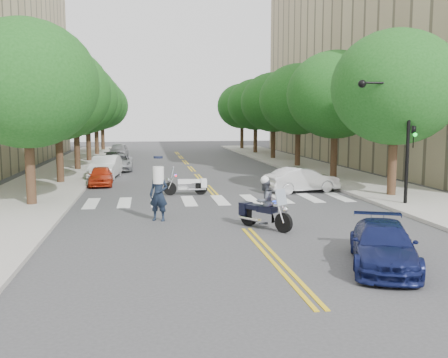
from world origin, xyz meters
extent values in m
plane|color=#38383A|center=(0.00, 0.00, 0.00)|extent=(140.00, 140.00, 0.00)
cube|color=#9E9991|center=(-9.50, 22.00, 0.07)|extent=(5.00, 60.00, 0.15)
cube|color=#9E9991|center=(9.50, 22.00, 0.07)|extent=(5.00, 60.00, 0.15)
cylinder|color=#382316|center=(-8.80, 6.00, 1.66)|extent=(0.44, 0.44, 3.32)
ellipsoid|color=#174C15|center=(-8.80, 6.00, 5.56)|extent=(6.40, 6.40, 5.76)
cylinder|color=#382316|center=(-8.80, 14.00, 1.66)|extent=(0.44, 0.44, 3.32)
ellipsoid|color=#174C15|center=(-8.80, 14.00, 5.56)|extent=(6.40, 6.40, 5.76)
cylinder|color=#382316|center=(-8.80, 22.00, 1.66)|extent=(0.44, 0.44, 3.32)
ellipsoid|color=#174C15|center=(-8.80, 22.00, 5.56)|extent=(6.40, 6.40, 5.76)
cylinder|color=#382316|center=(-8.80, 30.00, 1.66)|extent=(0.44, 0.44, 3.32)
ellipsoid|color=#174C15|center=(-8.80, 30.00, 5.56)|extent=(6.40, 6.40, 5.76)
cylinder|color=#382316|center=(-8.80, 38.00, 1.66)|extent=(0.44, 0.44, 3.32)
ellipsoid|color=#174C15|center=(-8.80, 38.00, 5.56)|extent=(6.40, 6.40, 5.76)
cylinder|color=#382316|center=(-8.80, 46.00, 1.66)|extent=(0.44, 0.44, 3.32)
ellipsoid|color=#174C15|center=(-8.80, 46.00, 5.56)|extent=(6.40, 6.40, 5.76)
cylinder|color=#382316|center=(8.80, 6.00, 1.66)|extent=(0.44, 0.44, 3.32)
ellipsoid|color=#174C15|center=(8.80, 6.00, 5.56)|extent=(6.40, 6.40, 5.76)
cylinder|color=#382316|center=(8.80, 14.00, 1.66)|extent=(0.44, 0.44, 3.32)
ellipsoid|color=#174C15|center=(8.80, 14.00, 5.56)|extent=(6.40, 6.40, 5.76)
cylinder|color=#382316|center=(8.80, 22.00, 1.66)|extent=(0.44, 0.44, 3.32)
ellipsoid|color=#174C15|center=(8.80, 22.00, 5.56)|extent=(6.40, 6.40, 5.76)
cylinder|color=#382316|center=(8.80, 30.00, 1.66)|extent=(0.44, 0.44, 3.32)
ellipsoid|color=#174C15|center=(8.80, 30.00, 5.56)|extent=(6.40, 6.40, 5.76)
cylinder|color=#382316|center=(8.80, 38.00, 1.66)|extent=(0.44, 0.44, 3.32)
ellipsoid|color=#174C15|center=(8.80, 38.00, 5.56)|extent=(6.40, 6.40, 5.76)
cylinder|color=#382316|center=(8.80, 46.00, 1.66)|extent=(0.44, 0.44, 3.32)
ellipsoid|color=#174C15|center=(8.80, 46.00, 5.56)|extent=(6.40, 6.40, 5.76)
cylinder|color=black|center=(8.20, 3.50, 3.00)|extent=(0.16, 0.16, 6.00)
cylinder|color=black|center=(7.00, 3.50, 5.60)|extent=(2.40, 0.10, 0.10)
sphere|color=black|center=(5.90, 3.50, 5.55)|extent=(0.36, 0.36, 0.36)
imported|color=black|center=(8.45, 3.50, 3.20)|extent=(0.16, 0.20, 1.00)
sphere|color=#0CCC26|center=(8.45, 3.35, 3.30)|extent=(0.18, 0.18, 0.18)
cylinder|color=black|center=(1.18, -0.81, 0.36)|extent=(0.54, 0.67, 0.72)
cylinder|color=black|center=(0.21, 0.57, 0.36)|extent=(0.57, 0.70, 0.72)
cube|color=silver|center=(0.66, -0.07, 0.48)|extent=(0.82, 0.97, 0.34)
cube|color=black|center=(0.73, -0.16, 0.74)|extent=(0.74, 0.82, 0.23)
cube|color=black|center=(0.39, 0.31, 0.76)|extent=(0.68, 0.72, 0.17)
cube|color=black|center=(0.12, 0.70, 0.63)|extent=(0.56, 0.53, 0.48)
cube|color=#8C99A5|center=(1.10, -0.69, 1.27)|extent=(0.52, 0.44, 0.58)
cube|color=red|center=(1.10, -0.47, 1.08)|extent=(0.15, 0.15, 0.08)
cube|color=#0C26E5|center=(0.90, -0.62, 1.08)|extent=(0.15, 0.15, 0.08)
imported|color=#474C56|center=(0.66, -0.07, 1.02)|extent=(1.02, 0.98, 1.66)
sphere|color=silver|center=(0.66, -0.07, 1.80)|extent=(0.32, 0.32, 0.32)
cylinder|color=black|center=(-2.37, 8.50, 0.35)|extent=(0.69, 0.14, 0.69)
cylinder|color=black|center=(-0.74, 8.50, 0.35)|extent=(0.69, 0.19, 0.69)
cube|color=silver|center=(-1.50, 8.50, 0.46)|extent=(0.92, 0.33, 0.33)
cube|color=silver|center=(-1.60, 8.50, 0.71)|extent=(0.71, 0.37, 0.22)
cube|color=silver|center=(-1.04, 8.50, 0.73)|extent=(0.56, 0.41, 0.16)
cube|color=silver|center=(-0.58, 8.50, 0.61)|extent=(0.31, 0.45, 0.46)
cube|color=#8C99A5|center=(-2.24, 8.50, 1.22)|extent=(0.16, 0.51, 0.56)
cube|color=red|center=(-2.06, 8.38, 1.04)|extent=(0.10, 0.10, 0.08)
cube|color=#0C26E5|center=(-2.06, 8.62, 1.04)|extent=(0.10, 0.10, 0.08)
imported|color=black|center=(-3.13, 2.00, 1.03)|extent=(0.89, 0.75, 2.07)
imported|color=white|center=(4.86, 8.50, 0.68)|extent=(4.35, 2.32, 1.36)
imported|color=#111848|center=(2.76, -5.17, 0.60)|extent=(3.05, 4.45, 1.20)
imported|color=red|center=(-6.30, 13.00, 0.58)|extent=(1.52, 3.48, 1.17)
imported|color=white|center=(-6.30, 16.73, 0.76)|extent=(2.05, 4.73, 1.51)
imported|color=#999BA0|center=(-5.65, 21.59, 0.63)|extent=(2.13, 4.53, 1.25)
imported|color=black|center=(-6.30, 24.50, 0.59)|extent=(2.01, 4.20, 1.18)
imported|color=gray|center=(-6.30, 34.00, 0.75)|extent=(2.04, 4.51, 1.50)
camera|label=1|loc=(-3.62, -17.62, 4.05)|focal=40.00mm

